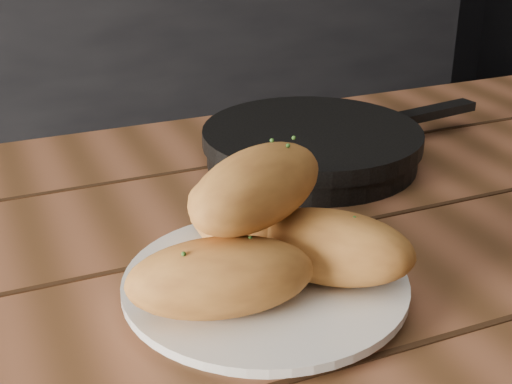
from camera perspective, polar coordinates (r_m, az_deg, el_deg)
name	(u,v)px	position (r m, az deg, el deg)	size (l,w,h in m)	color
table	(451,331)	(0.75, 15.34, -10.70)	(1.64, 0.98, 0.75)	brown
plate	(265,286)	(0.62, 0.74, -7.54)	(0.24, 0.24, 0.02)	white
bread_rolls	(261,233)	(0.58, 0.43, -3.29)	(0.25, 0.22, 0.12)	#C68137
skillet	(313,145)	(0.88, 4.61, 3.78)	(0.40, 0.27, 0.05)	black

